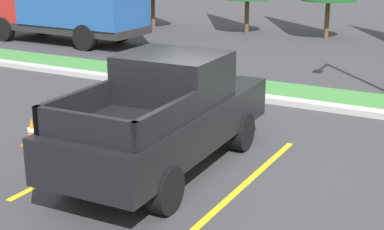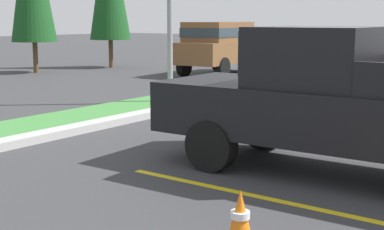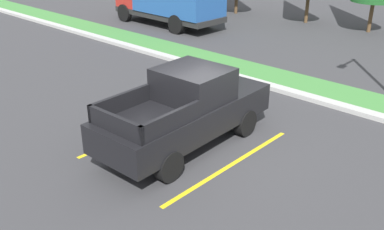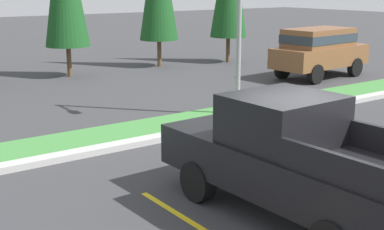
{
  "view_description": "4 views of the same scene",
  "coord_description": "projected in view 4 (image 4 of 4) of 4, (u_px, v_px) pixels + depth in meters",
  "views": [
    {
      "loc": [
        4.41,
        -8.49,
        4.0
      ],
      "look_at": [
        -0.28,
        0.08,
        1.01
      ],
      "focal_mm": 52.92,
      "sensor_mm": 36.0,
      "label": 1
    },
    {
      "loc": [
        -8.03,
        -3.04,
        2.2
      ],
      "look_at": [
        -1.45,
        1.74,
        0.78
      ],
      "focal_mm": 51.12,
      "sensor_mm": 36.0,
      "label": 2
    },
    {
      "loc": [
        6.53,
        -7.74,
        5.62
      ],
      "look_at": [
        -0.18,
        -0.49,
        1.13
      ],
      "focal_mm": 40.72,
      "sensor_mm": 36.0,
      "label": 3
    },
    {
      "loc": [
        -6.99,
        -6.11,
        3.92
      ],
      "look_at": [
        -1.13,
        2.1,
        1.42
      ],
      "focal_mm": 49.58,
      "sensor_mm": 36.0,
      "label": 4
    }
  ],
  "objects": [
    {
      "name": "ground_plane",
      "position": [
        309.0,
        204.0,
        9.71
      ],
      "size": [
        120.0,
        120.0,
        0.0
      ],
      "primitive_type": "plane",
      "color": "#38383A"
    },
    {
      "name": "parking_line_far",
      "position": [
        349.0,
        196.0,
        10.05
      ],
      "size": [
        0.12,
        4.8,
        0.01
      ],
      "primitive_type": "cube",
      "color": "yellow",
      "rests_on": "ground"
    },
    {
      "name": "curb_strip",
      "position": [
        162.0,
        137.0,
        13.64
      ],
      "size": [
        56.0,
        0.4,
        0.15
      ],
      "primitive_type": "cube",
      "color": "#B2B2AD",
      "rests_on": "ground"
    },
    {
      "name": "grass_median",
      "position": [
        141.0,
        130.0,
        14.52
      ],
      "size": [
        56.0,
        1.8,
        0.06
      ],
      "primitive_type": "cube",
      "color": "#42843D",
      "rests_on": "ground"
    },
    {
      "name": "pickup_truck_main",
      "position": [
        292.0,
        159.0,
        8.96
      ],
      "size": [
        2.11,
        5.29,
        2.1
      ],
      "color": "black",
      "rests_on": "ground"
    },
    {
      "name": "suv_distant",
      "position": [
        319.0,
        49.0,
        22.45
      ],
      "size": [
        4.74,
        2.27,
        2.1
      ],
      "color": "black",
      "rests_on": "ground"
    }
  ]
}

